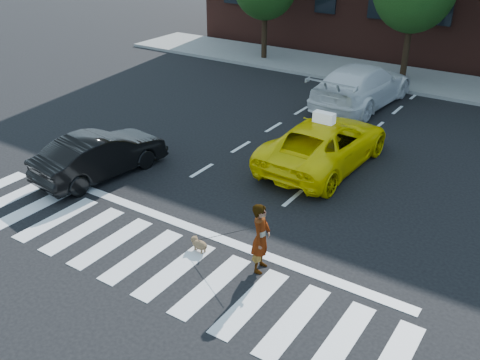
% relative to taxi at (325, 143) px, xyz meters
% --- Properties ---
extents(ground, '(120.00, 120.00, 0.00)m').
position_rel_taxi_xyz_m(ground, '(-1.34, -6.89, -0.74)').
color(ground, black).
rests_on(ground, ground).
extents(crosswalk, '(13.00, 2.40, 0.01)m').
position_rel_taxi_xyz_m(crosswalk, '(-1.34, -6.89, -0.73)').
color(crosswalk, silver).
rests_on(crosswalk, ground).
extents(stop_line, '(12.00, 0.30, 0.01)m').
position_rel_taxi_xyz_m(stop_line, '(-1.34, -5.29, -0.73)').
color(stop_line, silver).
rests_on(stop_line, ground).
extents(sidewalk_far, '(30.00, 4.00, 0.15)m').
position_rel_taxi_xyz_m(sidewalk_far, '(-1.34, 10.61, -0.66)').
color(sidewalk_far, slate).
rests_on(sidewalk_far, ground).
extents(taxi, '(2.62, 5.38, 1.47)m').
position_rel_taxi_xyz_m(taxi, '(0.00, 0.00, 0.00)').
color(taxi, yellow).
rests_on(taxi, ground).
extents(black_sedan, '(1.97, 4.25, 1.35)m').
position_rel_taxi_xyz_m(black_sedan, '(-5.26, -4.39, -0.06)').
color(black_sedan, black).
rests_on(black_sedan, ground).
extents(white_suv, '(2.73, 5.95, 1.69)m').
position_rel_taxi_xyz_m(white_suv, '(-1.25, 6.06, 0.11)').
color(white_suv, white).
rests_on(white_suv, ground).
extents(woman, '(0.52, 0.67, 1.65)m').
position_rel_taxi_xyz_m(woman, '(1.22, -5.79, 0.09)').
color(woman, '#999999').
rests_on(woman, ground).
extents(dog, '(0.56, 0.30, 0.32)m').
position_rel_taxi_xyz_m(dog, '(-0.38, -5.98, -0.55)').
color(dog, olive).
rests_on(dog, ground).
extents(taxi_sign, '(0.66, 0.30, 0.32)m').
position_rel_taxi_xyz_m(taxi_sign, '(0.00, -0.20, 0.90)').
color(taxi_sign, white).
rests_on(taxi_sign, taxi).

